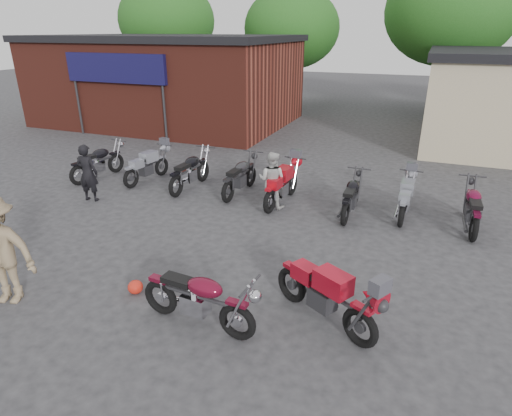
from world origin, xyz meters
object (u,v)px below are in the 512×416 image
at_px(helmet, 135,287).
at_px(row_bike_6, 406,196).
at_px(vintage_motorcycle, 199,296).
at_px(row_bike_0, 98,160).
at_px(row_bike_3, 240,174).
at_px(person_light, 272,180).
at_px(row_bike_4, 282,183).
at_px(row_bike_2, 190,169).
at_px(row_bike_1, 147,164).
at_px(row_bike_5, 352,194).
at_px(sportbike, 326,292).
at_px(person_dark, 88,173).
at_px(row_bike_7, 473,205).

bearing_deg(helmet, row_bike_6, 52.07).
height_order(vintage_motorcycle, row_bike_0, row_bike_0).
distance_m(row_bike_0, row_bike_3, 4.87).
height_order(person_light, row_bike_4, person_light).
height_order(row_bike_0, row_bike_4, row_bike_4).
height_order(row_bike_2, row_bike_6, row_bike_2).
xyz_separation_m(vintage_motorcycle, row_bike_0, (-6.73, 5.50, 0.01)).
distance_m(row_bike_3, row_bike_4, 1.41).
relative_size(person_light, row_bike_4, 0.74).
distance_m(helmet, row_bike_6, 7.07).
bearing_deg(row_bike_6, row_bike_1, 92.80).
height_order(row_bike_5, row_bike_6, row_bike_5).
xyz_separation_m(person_light, row_bike_0, (-6.06, 0.22, -0.17)).
bearing_deg(row_bike_6, row_bike_2, 93.77).
bearing_deg(row_bike_1, sportbike, -118.45).
bearing_deg(row_bike_1, row_bike_4, -85.26).
relative_size(person_dark, row_bike_1, 0.84).
relative_size(sportbike, row_bike_2, 0.99).
bearing_deg(row_bike_5, row_bike_1, 88.06).
relative_size(row_bike_5, row_bike_6, 1.02).
height_order(helmet, row_bike_6, row_bike_6).
bearing_deg(row_bike_2, row_bike_0, 96.39).
xyz_separation_m(sportbike, row_bike_6, (0.90, 5.12, -0.05)).
xyz_separation_m(helmet, person_light, (0.91, 4.88, 0.64)).
height_order(row_bike_1, row_bike_5, row_bike_5).
relative_size(sportbike, helmet, 7.41).
height_order(row_bike_0, row_bike_2, row_bike_2).
bearing_deg(row_bike_7, person_light, 94.04).
height_order(row_bike_1, row_bike_4, row_bike_4).
bearing_deg(vintage_motorcycle, row_bike_2, 125.68).
bearing_deg(row_bike_2, row_bike_6, -86.22).
height_order(person_light, row_bike_7, person_light).
distance_m(vintage_motorcycle, row_bike_5, 5.74).
height_order(person_light, row_bike_5, person_light).
distance_m(person_light, row_bike_5, 2.14).
xyz_separation_m(row_bike_5, row_bike_7, (2.86, 0.25, 0.03)).
bearing_deg(row_bike_0, row_bike_1, -69.59).
height_order(row_bike_2, row_bike_7, row_bike_2).
xyz_separation_m(row_bike_1, row_bike_6, (7.84, 0.13, -0.01)).
relative_size(helmet, row_bike_7, 0.14).
bearing_deg(row_bike_4, row_bike_7, -83.20).
relative_size(row_bike_4, row_bike_5, 1.07).
bearing_deg(helmet, vintage_motorcycle, -14.35).
relative_size(person_dark, row_bike_7, 0.79).
bearing_deg(row_bike_7, row_bike_1, 87.84).
bearing_deg(row_bike_5, person_light, 97.94).
distance_m(row_bike_2, row_bike_4, 2.97).
xyz_separation_m(row_bike_3, row_bike_4, (1.38, -0.27, 0.01)).
height_order(person_light, row_bike_6, person_light).
bearing_deg(person_light, row_bike_3, -25.87).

